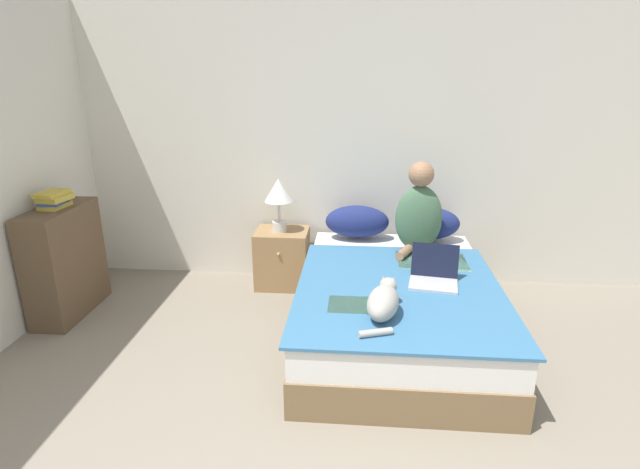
{
  "coord_description": "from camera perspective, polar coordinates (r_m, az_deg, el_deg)",
  "views": [
    {
      "loc": [
        0.18,
        -0.76,
        1.93
      ],
      "look_at": [
        -0.09,
        2.51,
        0.83
      ],
      "focal_mm": 28.0,
      "sensor_mm": 36.0,
      "label": 1
    }
  ],
  "objects": [
    {
      "name": "book_stack_top",
      "position": [
        4.37,
        -28.12,
        3.57
      ],
      "size": [
        0.21,
        0.26,
        0.13
      ],
      "color": "gold",
      "rests_on": "bookshelf"
    },
    {
      "name": "laptop_open",
      "position": [
        3.62,
        12.88,
        -4.61
      ],
      "size": [
        0.37,
        0.34,
        0.26
      ],
      "rotation": [
        0.0,
        0.0,
        -0.16
      ],
      "color": "#B7B7BC",
      "rests_on": "bed"
    },
    {
      "name": "person_sitting",
      "position": [
        4.15,
        11.24,
        2.38
      ],
      "size": [
        0.39,
        0.37,
        0.75
      ],
      "color": "#476B4C",
      "rests_on": "bed"
    },
    {
      "name": "pillow_far",
      "position": [
        4.51,
        12.16,
        1.26
      ],
      "size": [
        0.57,
        0.3,
        0.29
      ],
      "color": "navy",
      "rests_on": "bed"
    },
    {
      "name": "bookshelf",
      "position": [
        4.51,
        -27.15,
        -2.79
      ],
      "size": [
        0.29,
        0.74,
        0.9
      ],
      "color": "brown",
      "rests_on": "ground_plane"
    },
    {
      "name": "table_lamp",
      "position": [
        4.42,
        -4.75,
        4.6
      ],
      "size": [
        0.25,
        0.25,
        0.48
      ],
      "color": "beige",
      "rests_on": "nightstand"
    },
    {
      "name": "bed",
      "position": [
        3.8,
        8.67,
        -8.13
      ],
      "size": [
        1.42,
        2.1,
        0.48
      ],
      "color": "brown",
      "rests_on": "ground_plane"
    },
    {
      "name": "pillow_near",
      "position": [
        4.47,
        4.26,
        1.49
      ],
      "size": [
        0.57,
        0.3,
        0.29
      ],
      "color": "navy",
      "rests_on": "bed"
    },
    {
      "name": "cat_tabby",
      "position": [
        3.09,
        7.26,
        -7.6
      ],
      "size": [
        0.28,
        0.54,
        0.19
      ],
      "rotation": [
        0.0,
        0.0,
        1.37
      ],
      "color": "#A8A399",
      "rests_on": "bed"
    },
    {
      "name": "wall_back",
      "position": [
        4.56,
        2.5,
        10.26
      ],
      "size": [
        5.71,
        0.05,
        2.55
      ],
      "color": "beige",
      "rests_on": "ground_plane"
    },
    {
      "name": "nightstand",
      "position": [
        4.61,
        -4.32,
        -2.7
      ],
      "size": [
        0.47,
        0.42,
        0.53
      ],
      "color": "#937047",
      "rests_on": "ground_plane"
    }
  ]
}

